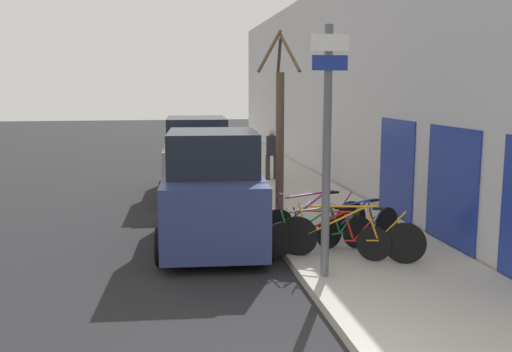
# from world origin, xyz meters

# --- Properties ---
(ground_plane) EXTENTS (80.00, 80.00, 0.00)m
(ground_plane) POSITION_xyz_m (0.00, 11.20, 0.00)
(ground_plane) COLOR black
(sidewalk_curb) EXTENTS (3.20, 32.00, 0.15)m
(sidewalk_curb) POSITION_xyz_m (2.60, 14.00, 0.07)
(sidewalk_curb) COLOR #ADA89E
(sidewalk_curb) RESTS_ON ground
(building_facade) EXTENTS (0.23, 32.00, 6.50)m
(building_facade) POSITION_xyz_m (4.35, 13.92, 3.23)
(building_facade) COLOR #BCBCC1
(building_facade) RESTS_ON ground
(signpost) EXTENTS (0.59, 0.15, 3.92)m
(signpost) POSITION_xyz_m (1.36, 3.26, 2.23)
(signpost) COLOR #595B60
(signpost) RESTS_ON sidewalk_curb
(bicycle_0) EXTENTS (2.35, 1.10, 0.99)m
(bicycle_0) POSITION_xyz_m (2.04, 4.05, 0.57)
(bicycle_0) COLOR black
(bicycle_0) RESTS_ON sidewalk_curb
(bicycle_1) EXTENTS (1.79, 1.15, 0.85)m
(bicycle_1) POSITION_xyz_m (1.79, 4.29, 0.52)
(bicycle_1) COLOR black
(bicycle_1) RESTS_ON sidewalk_curb
(bicycle_2) EXTENTS (2.12, 0.48, 0.84)m
(bicycle_2) POSITION_xyz_m (1.66, 4.59, 0.51)
(bicycle_2) COLOR black
(bicycle_2) RESTS_ON sidewalk_curb
(bicycle_3) EXTENTS (1.94, 0.92, 0.83)m
(bicycle_3) POSITION_xyz_m (2.58, 5.08, 0.51)
(bicycle_3) COLOR black
(bicycle_3) RESTS_ON sidewalk_curb
(bicycle_4) EXTENTS (2.32, 0.76, 0.98)m
(bicycle_4) POSITION_xyz_m (1.78, 5.38, 0.56)
(bicycle_4) COLOR black
(bicycle_4) RESTS_ON sidewalk_curb
(parked_car_0) EXTENTS (2.32, 4.24, 2.30)m
(parked_car_0) POSITION_xyz_m (-0.18, 5.94, 1.05)
(parked_car_0) COLOR navy
(parked_car_0) RESTS_ON ground
(parked_car_1) EXTENTS (2.22, 4.78, 2.28)m
(parked_car_1) POSITION_xyz_m (-0.15, 11.43, 1.05)
(parked_car_1) COLOR gray
(parked_car_1) RESTS_ON ground
(pedestrian_near) EXTENTS (0.43, 0.37, 1.65)m
(pedestrian_near) POSITION_xyz_m (2.38, 12.92, 1.10)
(pedestrian_near) COLOR #333338
(pedestrian_near) RESTS_ON sidewalk_curb
(street_tree) EXTENTS (0.88, 2.10, 4.24)m
(street_tree) POSITION_xyz_m (1.49, 7.43, 2.12)
(street_tree) COLOR brown
(street_tree) RESTS_ON sidewalk_curb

